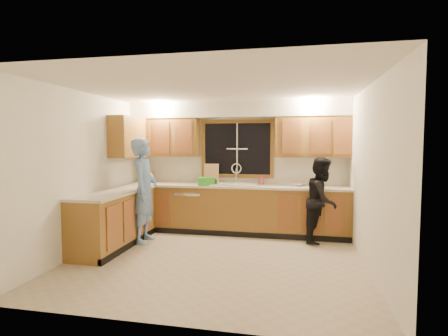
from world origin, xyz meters
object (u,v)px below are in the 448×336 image
object	(u,v)px
man	(144,190)
soap_bottle	(262,180)
stove	(96,227)
woman	(322,200)
dishwasher	(192,210)
knife_block	(152,177)
sink	(235,188)
bowl	(298,185)
dish_crate	(206,181)

from	to	relation	value
man	soap_bottle	distance (m)	2.22
stove	woman	xyz separation A→B (m)	(3.39, 1.48, 0.29)
dishwasher	knife_block	bearing A→B (deg)	174.71
stove	soap_bottle	distance (m)	3.11
knife_block	soap_bottle	xyz separation A→B (m)	(2.19, 0.13, -0.02)
man	knife_block	world-z (taller)	man
sink	soap_bottle	xyz separation A→B (m)	(0.49, 0.19, 0.15)
sink	soap_bottle	world-z (taller)	sink
stove	soap_bottle	world-z (taller)	soap_bottle
man	bowl	world-z (taller)	man
knife_block	soap_bottle	world-z (taller)	knife_block
dish_crate	bowl	distance (m)	1.72
sink	man	world-z (taller)	man
woman	dish_crate	world-z (taller)	woman
stove	woman	distance (m)	3.71
woman	knife_block	size ratio (longest dim) A/B	6.82
soap_bottle	stove	bearing A→B (deg)	-138.68
dishwasher	sink	bearing A→B (deg)	0.99
dish_crate	dishwasher	bearing A→B (deg)	159.71
woman	bowl	distance (m)	0.62
man	soap_bottle	size ratio (longest dim) A/B	9.96
dish_crate	knife_block	bearing A→B (deg)	170.41
dish_crate	soap_bottle	bearing A→B (deg)	17.73
stove	dish_crate	bearing A→B (deg)	53.00
knife_block	bowl	xyz separation A→B (m)	(2.88, 0.01, -0.08)
man	dish_crate	bearing A→B (deg)	-56.38
sink	dishwasher	distance (m)	0.96
dishwasher	dish_crate	size ratio (longest dim) A/B	2.66
sink	dishwasher	xyz separation A→B (m)	(-0.85, -0.01, -0.45)
dish_crate	bowl	bearing A→B (deg)	6.98
sink	dishwasher	world-z (taller)	sink
dish_crate	soap_bottle	world-z (taller)	soap_bottle
man	knife_block	xyz separation A→B (m)	(-0.28, 0.99, 0.13)
sink	dishwasher	size ratio (longest dim) A/B	1.05
dishwasher	soap_bottle	size ratio (longest dim) A/B	4.53
man	stove	bearing A→B (deg)	149.08
woman	soap_bottle	xyz separation A→B (m)	(-1.09, 0.53, 0.27)
woman	soap_bottle	world-z (taller)	woman
sink	bowl	xyz separation A→B (m)	(1.18, 0.07, 0.08)
soap_bottle	sink	bearing A→B (deg)	-158.77
sink	dish_crate	xyz separation A→B (m)	(-0.53, -0.13, 0.13)
stove	soap_bottle	bearing A→B (deg)	41.32
sink	man	size ratio (longest dim) A/B	0.48
dishwasher	bowl	xyz separation A→B (m)	(2.03, 0.09, 0.54)
sink	woman	size ratio (longest dim) A/B	0.58
man	bowl	size ratio (longest dim) A/B	8.84
stove	soap_bottle	xyz separation A→B (m)	(2.29, 2.02, 0.56)
dishwasher	soap_bottle	xyz separation A→B (m)	(1.34, 0.21, 0.60)
dish_crate	stove	bearing A→B (deg)	-127.00
stove	knife_block	distance (m)	1.98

